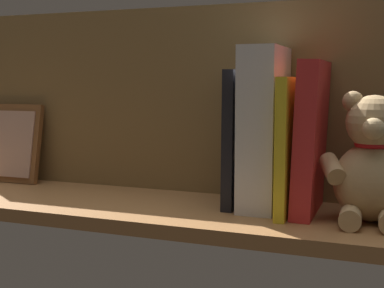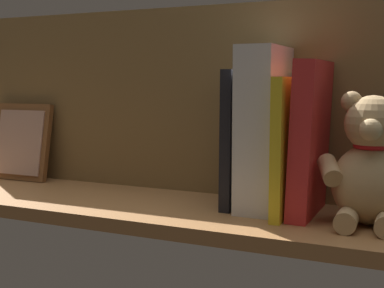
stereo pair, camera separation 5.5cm
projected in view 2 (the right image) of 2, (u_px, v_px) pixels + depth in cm
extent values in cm
cube|color=#9E6B3D|center=(192.00, 212.00, 87.76)|extent=(112.12, 25.83, 2.20)
cube|color=olive|center=(217.00, 101.00, 95.31)|extent=(112.12, 1.50, 33.70)
ellipsoid|color=tan|center=(370.00, 185.00, 75.11)|extent=(11.28, 10.17, 11.49)
sphere|color=tan|center=(373.00, 124.00, 74.09)|extent=(7.90, 7.90, 7.90)
sphere|color=tan|center=(351.00, 102.00, 74.87)|extent=(3.05, 3.05, 3.05)
sphere|color=#DBB77F|center=(371.00, 130.00, 71.08)|extent=(3.05, 3.05, 3.05)
cylinder|color=tan|center=(330.00, 170.00, 75.62)|extent=(4.62, 6.25, 4.25)
cylinder|color=tan|center=(346.00, 220.00, 72.09)|extent=(3.21, 4.42, 3.05)
torus|color=red|center=(372.00, 146.00, 74.46)|extent=(5.44, 5.44, 0.90)
cube|color=red|center=(310.00, 139.00, 80.40)|extent=(3.88, 14.87, 23.51)
cube|color=yellow|center=(289.00, 146.00, 81.30)|extent=(1.62, 16.01, 20.98)
cube|color=silver|center=(264.00, 129.00, 83.93)|extent=(5.77, 13.41, 25.74)
cube|color=black|center=(238.00, 138.00, 86.55)|extent=(1.94, 12.38, 22.17)
cube|color=brown|center=(22.00, 142.00, 110.54)|extent=(13.72, 4.40, 15.86)
cube|color=tan|center=(20.00, 142.00, 109.89)|extent=(11.52, 3.06, 13.19)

